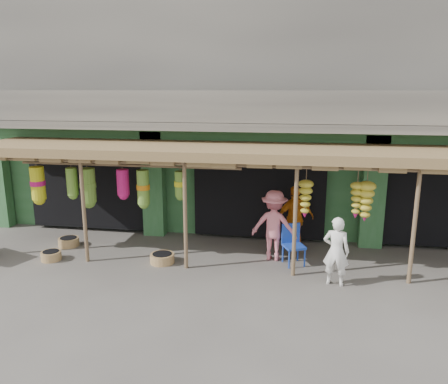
% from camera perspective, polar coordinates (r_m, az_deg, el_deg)
% --- Properties ---
extents(ground, '(80.00, 80.00, 0.00)m').
position_cam_1_polar(ground, '(10.47, 3.44, -9.97)').
color(ground, '#514C47').
rests_on(ground, ground).
extents(building, '(16.40, 6.80, 7.00)m').
position_cam_1_polar(building, '(14.49, 5.73, 10.22)').
color(building, gray).
rests_on(building, ground).
extents(awning, '(14.00, 2.70, 2.79)m').
position_cam_1_polar(awning, '(10.55, 3.17, 4.79)').
color(awning, brown).
rests_on(awning, ground).
extents(blue_chair, '(0.61, 0.62, 0.97)m').
position_cam_1_polar(blue_chair, '(10.70, 8.95, -6.46)').
color(blue_chair, '#1B3FAF').
rests_on(blue_chair, ground).
extents(basket_left, '(0.68, 0.68, 0.23)m').
position_cam_1_polar(basket_left, '(12.56, -19.62, -6.16)').
color(basket_left, '#8A603F').
rests_on(basket_left, ground).
extents(basket_mid, '(0.67, 0.67, 0.23)m').
position_cam_1_polar(basket_mid, '(10.85, -8.06, -8.57)').
color(basket_mid, olive).
rests_on(basket_mid, ground).
extents(basket_right, '(0.49, 0.49, 0.22)m').
position_cam_1_polar(basket_right, '(11.72, -21.64, -7.75)').
color(basket_right, olive).
rests_on(basket_right, ground).
extents(person_front, '(0.62, 0.47, 1.52)m').
position_cam_1_polar(person_front, '(9.68, 14.44, -7.51)').
color(person_front, white).
rests_on(person_front, ground).
extents(person_vendor, '(1.09, 0.74, 1.72)m').
position_cam_1_polar(person_vendor, '(11.51, 9.27, -3.41)').
color(person_vendor, orange).
rests_on(person_vendor, ground).
extents(person_shopper, '(1.22, 0.81, 1.75)m').
position_cam_1_polar(person_shopper, '(10.79, 6.56, -4.35)').
color(person_shopper, '#D8727F').
rests_on(person_shopper, ground).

